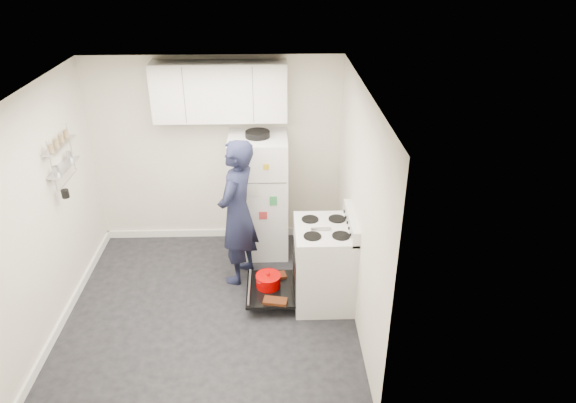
{
  "coord_description": "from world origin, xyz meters",
  "views": [
    {
      "loc": [
        0.73,
        -4.61,
        3.77
      ],
      "look_at": [
        0.89,
        0.58,
        1.05
      ],
      "focal_mm": 32.0,
      "sensor_mm": 36.0,
      "label": 1
    }
  ],
  "objects_px": {
    "electric_range": "(323,265)",
    "person": "(237,213)",
    "open_oven_door": "(270,285)",
    "refrigerator": "(259,195)"
  },
  "relations": [
    {
      "from": "open_oven_door",
      "to": "person",
      "type": "bearing_deg",
      "value": 128.62
    },
    {
      "from": "refrigerator",
      "to": "person",
      "type": "xyz_separation_m",
      "value": [
        -0.24,
        -0.63,
        0.09
      ]
    },
    {
      "from": "electric_range",
      "to": "open_oven_door",
      "type": "bearing_deg",
      "value": 178.96
    },
    {
      "from": "person",
      "to": "refrigerator",
      "type": "bearing_deg",
      "value": -178.83
    },
    {
      "from": "person",
      "to": "open_oven_door",
      "type": "bearing_deg",
      "value": 60.56
    },
    {
      "from": "open_oven_door",
      "to": "electric_range",
      "type": "bearing_deg",
      "value": -1.04
    },
    {
      "from": "electric_range",
      "to": "person",
      "type": "height_order",
      "value": "person"
    },
    {
      "from": "electric_range",
      "to": "refrigerator",
      "type": "relative_size",
      "value": 0.66
    },
    {
      "from": "electric_range",
      "to": "person",
      "type": "bearing_deg",
      "value": 154.13
    },
    {
      "from": "electric_range",
      "to": "person",
      "type": "distance_m",
      "value": 1.15
    }
  ]
}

